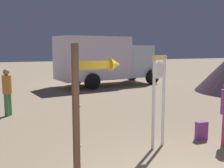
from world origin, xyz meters
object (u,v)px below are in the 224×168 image
(box_truck_near, at_px, (104,59))
(arrow_sign, at_px, (91,91))
(person_distant, at_px, (7,90))
(backpack, at_px, (201,131))
(standing_clock, at_px, (159,92))

(box_truck_near, bearing_deg, arrow_sign, -109.27)
(person_distant, bearing_deg, backpack, -42.02)
(standing_clock, distance_m, box_truck_near, 10.42)
(standing_clock, relative_size, box_truck_near, 0.34)
(backpack, height_order, box_truck_near, box_truck_near)
(arrow_sign, bearing_deg, person_distant, 106.33)
(arrow_sign, distance_m, backpack, 3.59)
(backpack, bearing_deg, box_truck_near, 86.14)
(standing_clock, height_order, arrow_sign, arrow_sign)
(arrow_sign, bearing_deg, backpack, 16.57)
(arrow_sign, height_order, person_distant, arrow_sign)
(backpack, relative_size, box_truck_near, 0.07)
(standing_clock, height_order, backpack, standing_clock)
(standing_clock, distance_m, arrow_sign, 2.05)
(person_distant, bearing_deg, standing_clock, -52.20)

